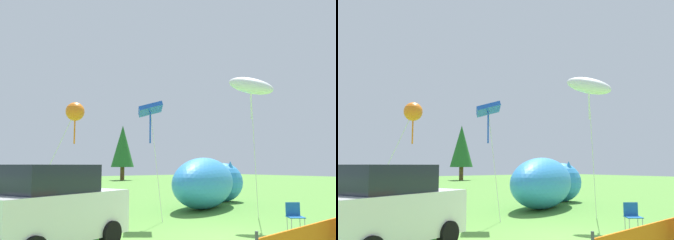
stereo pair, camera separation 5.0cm
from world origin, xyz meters
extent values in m
plane|color=#548C38|center=(0.00, 0.00, 0.00)|extent=(120.00, 120.00, 0.00)
cube|color=white|center=(-4.89, 1.26, 0.87)|extent=(4.38, 3.06, 1.18)
cube|color=#1E232D|center=(-5.08, 1.19, 1.82)|extent=(2.64, 2.26, 0.71)
cylinder|color=black|center=(-4.04, 2.49, 0.34)|extent=(0.71, 0.47, 0.67)
cylinder|color=black|center=(-3.42, 0.96, 0.34)|extent=(0.71, 0.47, 0.67)
cube|color=#1959A5|center=(2.46, -0.67, 0.47)|extent=(0.70, 0.70, 0.03)
cube|color=#1959A5|center=(2.60, -0.48, 0.70)|extent=(0.41, 0.30, 0.45)
cylinder|color=#A5A5AD|center=(2.51, -0.97, 0.24)|extent=(0.02, 0.02, 0.47)
cylinder|color=#A5A5AD|center=(2.16, -0.72, 0.24)|extent=(0.02, 0.02, 0.47)
cylinder|color=#A5A5AD|center=(2.75, -0.62, 0.24)|extent=(0.02, 0.02, 0.47)
cylinder|color=#A5A5AD|center=(2.41, -0.38, 0.24)|extent=(0.02, 0.02, 0.47)
ellipsoid|color=#338CD8|center=(4.52, 6.04, 1.27)|extent=(6.67, 5.39, 2.53)
ellipsoid|color=white|center=(4.52, 6.04, 0.70)|extent=(4.41, 3.69, 1.14)
sphere|color=#338CD8|center=(7.86, 8.03, 1.14)|extent=(2.28, 2.28, 2.28)
cone|color=#338CD8|center=(7.86, 8.60, 2.05)|extent=(0.64, 0.64, 0.68)
cone|color=#338CD8|center=(7.86, 7.46, 2.05)|extent=(0.64, 0.64, 0.68)
cylinder|color=silver|center=(-3.02, 7.15, 2.15)|extent=(1.16, 2.35, 4.31)
sphere|color=orange|center=(-2.46, 5.99, 4.30)|extent=(0.75, 0.75, 0.75)
cylinder|color=orange|center=(-2.46, 5.99, 3.60)|extent=(0.06, 0.06, 1.20)
cylinder|color=silver|center=(3.32, 1.70, 2.60)|extent=(1.29, 0.89, 5.21)
ellipsoid|color=white|center=(2.69, 1.27, 5.20)|extent=(1.26, 2.01, 1.11)
cylinder|color=white|center=(2.69, 1.27, 4.50)|extent=(0.06, 0.06, 1.20)
cylinder|color=silver|center=(-0.13, 3.58, 2.14)|extent=(0.66, 0.10, 4.28)
cube|color=blue|center=(-0.44, 3.54, 4.28)|extent=(1.24, 1.22, 0.55)
cylinder|color=blue|center=(-0.44, 3.54, 3.58)|extent=(0.06, 0.06, 1.20)
cylinder|color=brown|center=(18.64, 39.36, 0.94)|extent=(0.60, 0.60, 1.89)
cone|color=#236028|center=(18.64, 39.36, 4.91)|extent=(3.33, 3.33, 6.05)
camera|label=1|loc=(-8.29, -8.24, 2.16)|focal=40.00mm
camera|label=2|loc=(-8.25, -8.27, 2.16)|focal=40.00mm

